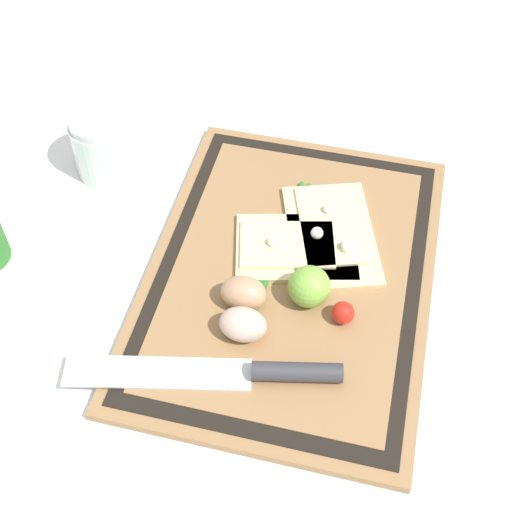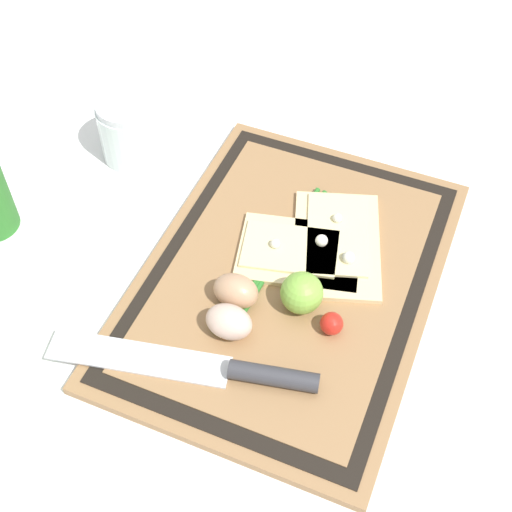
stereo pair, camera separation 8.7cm
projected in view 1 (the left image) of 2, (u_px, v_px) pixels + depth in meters
name	position (u px, v px, depth m)	size (l,w,h in m)	color
ground_plane	(290.00, 279.00, 0.89)	(6.00, 6.00, 0.00)	white
cutting_board	(290.00, 275.00, 0.89)	(0.48, 0.35, 0.02)	#997047
pizza_slice_near	(331.00, 233.00, 0.92)	(0.20, 0.16, 0.02)	beige
pizza_slice_far	(294.00, 246.00, 0.90)	(0.14, 0.17, 0.02)	beige
knife	(249.00, 372.00, 0.78)	(0.09, 0.31, 0.02)	silver
egg_brown	(244.00, 293.00, 0.84)	(0.04, 0.06, 0.04)	tan
egg_pink	(243.00, 324.00, 0.81)	(0.04, 0.06, 0.04)	beige
lime	(309.00, 286.00, 0.84)	(0.05, 0.05, 0.05)	#7FB742
cherry_tomato_red	(343.00, 313.00, 0.83)	(0.03, 0.03, 0.03)	red
scallion_bunch	(275.00, 255.00, 0.89)	(0.26, 0.06, 0.01)	#2D7528
sauce_jar	(105.00, 148.00, 0.99)	(0.09, 0.09, 0.09)	silver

